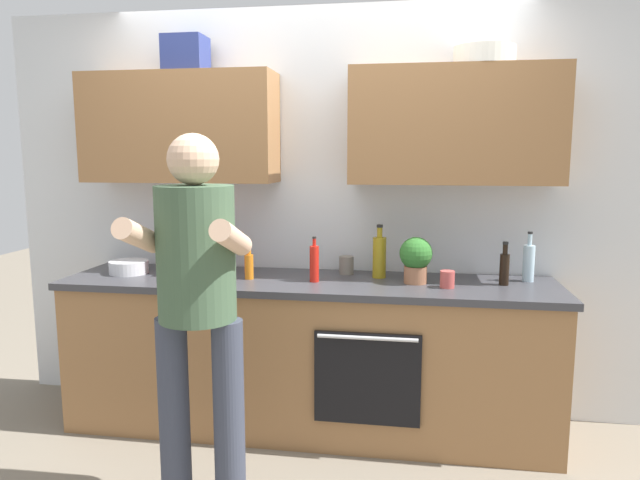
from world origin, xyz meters
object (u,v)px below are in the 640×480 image
at_px(potted_herb, 416,258).
at_px(bottle_soy, 504,267).
at_px(bottle_juice, 249,265).
at_px(bottle_oil, 379,256).
at_px(cup_stoneware, 346,265).
at_px(bottle_wine, 180,253).
at_px(mixing_bowl, 129,267).
at_px(bottle_water, 529,262).
at_px(cup_ceramic, 447,279).
at_px(person_standing, 197,294).
at_px(bottle_hotsauce, 314,263).
at_px(grocery_bag_crisps, 198,259).

bearing_deg(potted_herb, bottle_soy, 3.30).
relative_size(bottle_juice, bottle_oil, 0.61).
xyz_separation_m(bottle_juice, cup_stoneware, (0.54, 0.23, -0.03)).
height_order(bottle_wine, cup_stoneware, bottle_wine).
height_order(bottle_juice, mixing_bowl, bottle_juice).
bearing_deg(bottle_water, cup_ceramic, -153.25).
bearing_deg(mixing_bowl, bottle_juice, -2.97).
bearing_deg(bottle_water, cup_stoneware, 177.85).
distance_m(bottle_soy, bottle_juice, 1.44).
xyz_separation_m(person_standing, bottle_juice, (-0.00, 0.83, -0.03)).
distance_m(person_standing, bottle_wine, 1.19).
bearing_deg(bottle_juice, potted_herb, 2.61).
bearing_deg(bottle_hotsauce, mixing_bowl, 177.44).
xyz_separation_m(person_standing, mixing_bowl, (-0.77, 0.87, -0.07)).
height_order(mixing_bowl, grocery_bag_crisps, grocery_bag_crisps).
xyz_separation_m(bottle_soy, bottle_juice, (-1.44, -0.07, -0.02)).
height_order(bottle_soy, bottle_hotsauce, bottle_hotsauce).
distance_m(bottle_wine, bottle_oil, 1.27).
relative_size(bottle_hotsauce, cup_ceramic, 2.79).
height_order(bottle_wine, bottle_juice, bottle_wine).
bearing_deg(cup_stoneware, person_standing, -117.07).
bearing_deg(bottle_wine, bottle_hotsauce, -15.78).
distance_m(bottle_wine, cup_stoneware, 1.07).
height_order(bottle_soy, bottle_juice, bottle_soy).
height_order(person_standing, bottle_hotsauce, person_standing).
distance_m(bottle_soy, bottle_hotsauce, 1.05).
distance_m(person_standing, bottle_soy, 1.69).
relative_size(bottle_wine, cup_ceramic, 2.67).
relative_size(bottle_hotsauce, grocery_bag_crisps, 1.06).
bearing_deg(bottle_oil, person_standing, -126.92).
xyz_separation_m(person_standing, bottle_soy, (1.43, 0.90, -0.01)).
xyz_separation_m(bottle_juice, cup_ceramic, (1.12, -0.05, -0.03)).
distance_m(person_standing, bottle_juice, 0.83).
distance_m(bottle_water, potted_herb, 0.65).
xyz_separation_m(bottle_oil, grocery_bag_crisps, (-1.07, -0.11, -0.03)).
bearing_deg(mixing_bowl, bottle_wine, 40.03).
bearing_deg(cup_stoneware, potted_herb, -24.24).
height_order(bottle_water, grocery_bag_crisps, bottle_water).
bearing_deg(potted_herb, mixing_bowl, -179.88).
distance_m(bottle_hotsauce, potted_herb, 0.57).
bearing_deg(potted_herb, bottle_hotsauce, -174.45).
distance_m(bottle_hotsauce, bottle_water, 1.22).
height_order(bottle_soy, potted_herb, potted_herb).
bearing_deg(bottle_wine, bottle_soy, -5.07).
xyz_separation_m(bottle_hotsauce, mixing_bowl, (-1.15, 0.05, -0.07)).
height_order(bottle_hotsauce, bottle_water, bottle_water).
bearing_deg(bottle_oil, bottle_juice, -167.94).
distance_m(bottle_hotsauce, mixing_bowl, 1.16).
height_order(person_standing, mixing_bowl, person_standing).
distance_m(bottle_soy, bottle_water, 0.19).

